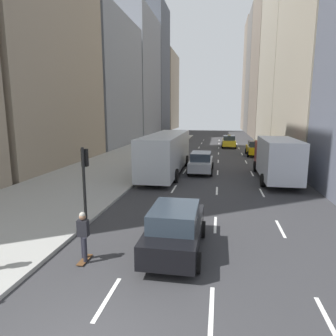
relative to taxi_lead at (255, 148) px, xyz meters
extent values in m
cube|color=#9E9E99|center=(-13.80, -3.89, -0.81)|extent=(8.00, 66.00, 0.15)
cube|color=white|center=(-7.00, -28.89, -0.87)|extent=(0.12, 2.00, 0.01)
cube|color=white|center=(-7.00, -22.89, -0.87)|extent=(0.12, 2.00, 0.01)
cube|color=white|center=(-7.00, -16.89, -0.87)|extent=(0.12, 2.00, 0.01)
cube|color=white|center=(-7.00, -10.89, -0.87)|extent=(0.12, 2.00, 0.01)
cube|color=white|center=(-7.00, -4.89, -0.87)|extent=(0.12, 2.00, 0.01)
cube|color=white|center=(-7.00, 1.11, -0.87)|extent=(0.12, 2.00, 0.01)
cube|color=white|center=(-7.00, 7.11, -0.87)|extent=(0.12, 2.00, 0.01)
cube|color=white|center=(-7.00, 13.11, -0.87)|extent=(0.12, 2.00, 0.01)
cube|color=white|center=(-7.00, 19.11, -0.87)|extent=(0.12, 2.00, 0.01)
cube|color=white|center=(-4.20, -28.89, -0.87)|extent=(0.12, 2.00, 0.01)
cube|color=white|center=(-4.20, -22.89, -0.87)|extent=(0.12, 2.00, 0.01)
cube|color=white|center=(-4.20, -16.89, -0.87)|extent=(0.12, 2.00, 0.01)
cube|color=white|center=(-4.20, -10.89, -0.87)|extent=(0.12, 2.00, 0.01)
cube|color=white|center=(-4.20, -4.89, -0.87)|extent=(0.12, 2.00, 0.01)
cube|color=white|center=(-4.20, 1.11, -0.87)|extent=(0.12, 2.00, 0.01)
cube|color=white|center=(-4.20, 7.11, -0.87)|extent=(0.12, 2.00, 0.01)
cube|color=white|center=(-4.20, 13.11, -0.87)|extent=(0.12, 2.00, 0.01)
cube|color=white|center=(-4.20, 19.11, -0.87)|extent=(0.12, 2.00, 0.01)
cube|color=white|center=(-1.40, -28.89, -0.87)|extent=(0.12, 2.00, 0.01)
cube|color=white|center=(-1.40, -22.89, -0.87)|extent=(0.12, 2.00, 0.01)
cube|color=white|center=(-1.40, -16.89, -0.87)|extent=(0.12, 2.00, 0.01)
cube|color=white|center=(-1.40, -10.89, -0.87)|extent=(0.12, 2.00, 0.01)
cube|color=white|center=(-1.40, -4.89, -0.87)|extent=(0.12, 2.00, 0.01)
cube|color=white|center=(-1.40, 1.11, -0.87)|extent=(0.12, 2.00, 0.01)
cube|color=white|center=(-1.40, 7.11, -0.87)|extent=(0.12, 2.00, 0.01)
cube|color=white|center=(-1.40, 13.11, -0.87)|extent=(0.12, 2.00, 0.01)
cube|color=white|center=(-1.40, 19.11, -0.87)|extent=(0.12, 2.00, 0.01)
cube|color=gray|center=(-20.80, 8.12, 8.49)|extent=(6.00, 17.43, 18.74)
cube|color=gray|center=(-20.80, 25.67, 11.26)|extent=(6.00, 16.37, 24.29)
cube|color=#4C515B|center=(-20.80, 40.45, 14.49)|extent=(6.00, 12.43, 30.74)
cube|color=gray|center=(-20.80, 56.33, 10.30)|extent=(6.00, 17.49, 22.37)
cube|color=#A89E89|center=(5.20, -4.26, 9.03)|extent=(6.00, 15.64, 19.82)
cube|color=#A89E89|center=(5.20, 11.94, 17.40)|extent=(6.00, 16.15, 36.56)
cube|color=gray|center=(5.20, 28.88, 16.97)|extent=(6.00, 16.28, 35.70)
cube|color=slate|center=(5.20, 43.72, 13.64)|extent=(6.00, 12.29, 29.04)
cube|color=gray|center=(5.20, 55.88, 14.16)|extent=(6.00, 11.33, 30.09)
cube|color=yellow|center=(0.00, 0.07, -0.17)|extent=(1.80, 4.40, 0.76)
cube|color=#28333D|center=(0.00, -0.19, 0.53)|extent=(1.58, 2.29, 0.64)
cube|color=#F2E599|center=(0.00, -0.19, 0.92)|extent=(0.44, 0.20, 0.14)
cylinder|color=black|center=(-0.90, 1.43, -0.55)|extent=(0.22, 0.66, 0.66)
cylinder|color=black|center=(0.90, 1.43, -0.55)|extent=(0.22, 0.66, 0.66)
cylinder|color=black|center=(-0.90, -1.29, -0.55)|extent=(0.22, 0.66, 0.66)
cylinder|color=black|center=(0.90, -1.29, -0.55)|extent=(0.22, 0.66, 0.66)
cube|color=yellow|center=(-2.80, 7.89, -0.17)|extent=(1.80, 4.40, 0.76)
cube|color=#28333D|center=(-2.80, 7.62, 0.53)|extent=(1.58, 2.29, 0.64)
cube|color=#F2E599|center=(-2.80, 7.62, 0.92)|extent=(0.44, 0.20, 0.14)
cylinder|color=black|center=(-3.70, 9.25, -0.55)|extent=(0.22, 0.66, 0.66)
cylinder|color=black|center=(-1.90, 9.25, -0.55)|extent=(0.22, 0.66, 0.66)
cylinder|color=black|center=(-3.70, 6.52, -0.55)|extent=(0.22, 0.66, 0.66)
cylinder|color=black|center=(-1.90, 6.52, -0.55)|extent=(0.22, 0.66, 0.66)
cube|color=black|center=(-5.60, -25.72, -0.16)|extent=(1.80, 4.49, 0.77)
cube|color=#28333D|center=(-5.60, -25.99, 0.54)|extent=(1.58, 2.33, 0.64)
cylinder|color=black|center=(-6.50, -24.33, -0.55)|extent=(0.22, 0.66, 0.66)
cylinder|color=black|center=(-4.70, -24.33, -0.55)|extent=(0.22, 0.66, 0.66)
cylinder|color=black|center=(-6.50, -27.12, -0.55)|extent=(0.22, 0.66, 0.66)
cylinder|color=black|center=(-4.70, -27.12, -0.55)|extent=(0.22, 0.66, 0.66)
cube|color=#9EA0A5|center=(-5.60, -10.99, -0.17)|extent=(1.80, 4.71, 0.77)
cube|color=#28333D|center=(-5.60, -11.28, 0.54)|extent=(1.58, 2.45, 0.64)
cylinder|color=black|center=(-6.50, -9.53, -0.55)|extent=(0.22, 0.66, 0.66)
cylinder|color=black|center=(-4.70, -9.53, -0.55)|extent=(0.22, 0.66, 0.66)
cylinder|color=black|center=(-6.50, -12.45, -0.55)|extent=(0.22, 0.66, 0.66)
cylinder|color=black|center=(-4.70, -12.45, -0.55)|extent=(0.22, 0.66, 0.66)
cube|color=#B7BCC1|center=(-8.40, -11.81, 0.92)|extent=(2.50, 11.60, 2.90)
cube|color=#28333D|center=(-8.40, -6.06, 1.27)|extent=(2.30, 0.12, 1.40)
cube|color=#28333D|center=(-9.61, -11.81, 1.27)|extent=(0.08, 9.86, 1.10)
cube|color=yellow|center=(-8.40, -6.06, 2.17)|extent=(1.50, 0.10, 0.36)
cylinder|color=black|center=(-9.65, -8.21, -0.38)|extent=(0.30, 1.00, 1.00)
cylinder|color=black|center=(-7.15, -8.21, -0.38)|extent=(0.30, 1.00, 1.00)
cylinder|color=black|center=(-9.65, -15.00, -0.38)|extent=(0.30, 1.00, 1.00)
cylinder|color=black|center=(-7.15, -15.00, -0.38)|extent=(0.30, 1.00, 1.00)
cube|color=maroon|center=(0.00, -9.89, 0.62)|extent=(2.10, 2.40, 2.10)
cube|color=#28333D|center=(0.00, -8.74, 0.92)|extent=(1.90, 0.10, 0.90)
cube|color=silver|center=(0.00, -14.09, 0.92)|extent=(2.30, 6.00, 2.70)
cylinder|color=black|center=(-1.05, -9.89, -0.43)|extent=(0.28, 0.90, 0.90)
cylinder|color=black|center=(1.05, -9.89, -0.43)|extent=(0.28, 0.90, 0.90)
cylinder|color=black|center=(-1.15, -15.29, -0.43)|extent=(0.28, 0.90, 0.90)
cylinder|color=black|center=(1.15, -15.29, -0.43)|extent=(0.28, 0.90, 0.90)
cube|color=brown|center=(-8.52, -27.04, -0.83)|extent=(0.24, 0.80, 0.03)
cylinder|color=black|center=(-8.52, -26.76, -0.86)|extent=(0.18, 0.05, 0.05)
cylinder|color=black|center=(-8.52, -27.32, -0.86)|extent=(0.18, 0.05, 0.05)
cylinder|color=#23232D|center=(-8.61, -26.92, -0.40)|extent=(0.14, 0.14, 0.84)
cylinder|color=#23232D|center=(-8.43, -27.16, -0.40)|extent=(0.14, 0.14, 0.84)
cube|color=black|center=(-8.52, -27.04, 0.30)|extent=(0.36, 0.22, 0.56)
sphere|color=#9E7051|center=(-8.52, -27.04, 0.70)|extent=(0.22, 0.22, 0.22)
sphere|color=#B2AD9E|center=(-8.52, -27.04, 0.76)|extent=(0.20, 0.20, 0.20)
cylinder|color=black|center=(-9.55, -24.67, 0.92)|extent=(0.12, 0.12, 3.60)
cube|color=black|center=(-9.55, -24.49, 2.27)|extent=(0.24, 0.20, 0.72)
sphere|color=red|center=(-9.55, -24.38, 2.50)|extent=(0.14, 0.14, 0.14)
sphere|color=#4C3F14|center=(-9.55, -24.38, 2.27)|extent=(0.14, 0.14, 0.14)
sphere|color=#198C2D|center=(-9.55, -24.38, 2.04)|extent=(0.14, 0.14, 0.14)
camera|label=1|loc=(-4.13, -35.84, 4.10)|focal=32.00mm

